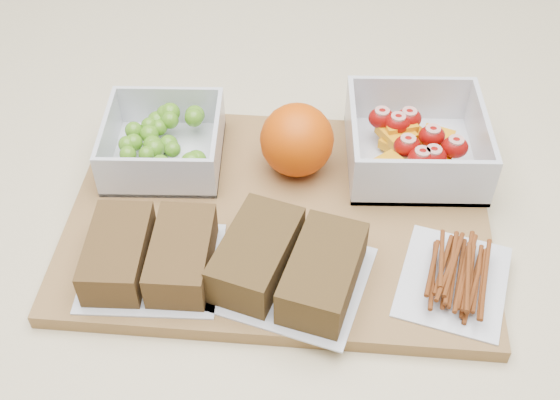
{
  "coord_description": "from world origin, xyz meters",
  "views": [
    {
      "loc": [
        0.02,
        -0.5,
        1.43
      ],
      "look_at": [
        0.01,
        -0.0,
        0.93
      ],
      "focal_mm": 45.0,
      "sensor_mm": 36.0,
      "label": 1
    }
  ],
  "objects_px": {
    "grape_container": "(164,142)",
    "sandwich_bag_left": "(150,255)",
    "pretzel_bag": "(455,273)",
    "sandwich_bag_center": "(289,264)",
    "fruit_container": "(415,144)",
    "orange": "(297,140)",
    "cutting_board": "(279,216)"
  },
  "relations": [
    {
      "from": "grape_container",
      "to": "sandwich_bag_left",
      "type": "xyz_separation_m",
      "value": [
        0.01,
        -0.15,
        -0.0
      ]
    },
    {
      "from": "pretzel_bag",
      "to": "sandwich_bag_left",
      "type": "bearing_deg",
      "value": 177.77
    },
    {
      "from": "sandwich_bag_left",
      "to": "sandwich_bag_center",
      "type": "distance_m",
      "value": 0.13
    },
    {
      "from": "grape_container",
      "to": "sandwich_bag_left",
      "type": "bearing_deg",
      "value": -87.21
    },
    {
      "from": "fruit_container",
      "to": "orange",
      "type": "bearing_deg",
      "value": -173.67
    },
    {
      "from": "grape_container",
      "to": "sandwich_bag_center",
      "type": "relative_size",
      "value": 0.72
    },
    {
      "from": "cutting_board",
      "to": "pretzel_bag",
      "type": "distance_m",
      "value": 0.19
    },
    {
      "from": "grape_container",
      "to": "sandwich_bag_center",
      "type": "bearing_deg",
      "value": -50.53
    },
    {
      "from": "orange",
      "to": "grape_container",
      "type": "bearing_deg",
      "value": 174.65
    },
    {
      "from": "cutting_board",
      "to": "grape_container",
      "type": "relative_size",
      "value": 3.45
    },
    {
      "from": "sandwich_bag_left",
      "to": "orange",
      "type": "bearing_deg",
      "value": 46.51
    },
    {
      "from": "grape_container",
      "to": "pretzel_bag",
      "type": "distance_m",
      "value": 0.33
    },
    {
      "from": "orange",
      "to": "pretzel_bag",
      "type": "height_order",
      "value": "orange"
    },
    {
      "from": "cutting_board",
      "to": "sandwich_bag_left",
      "type": "xyz_separation_m",
      "value": [
        -0.12,
        -0.08,
        0.03
      ]
    },
    {
      "from": "sandwich_bag_left",
      "to": "sandwich_bag_center",
      "type": "xyz_separation_m",
      "value": [
        0.13,
        -0.01,
        0.0
      ]
    },
    {
      "from": "cutting_board",
      "to": "pretzel_bag",
      "type": "bearing_deg",
      "value": -24.8
    },
    {
      "from": "sandwich_bag_left",
      "to": "fruit_container",
      "type": "bearing_deg",
      "value": 30.88
    },
    {
      "from": "fruit_container",
      "to": "pretzel_bag",
      "type": "bearing_deg",
      "value": -83.37
    },
    {
      "from": "grape_container",
      "to": "fruit_container",
      "type": "xyz_separation_m",
      "value": [
        0.27,
        0.0,
        0.0
      ]
    },
    {
      "from": "sandwich_bag_center",
      "to": "cutting_board",
      "type": "bearing_deg",
      "value": 97.11
    },
    {
      "from": "cutting_board",
      "to": "orange",
      "type": "xyz_separation_m",
      "value": [
        0.02,
        0.06,
        0.05
      ]
    },
    {
      "from": "fruit_container",
      "to": "sandwich_bag_center",
      "type": "relative_size",
      "value": 0.84
    },
    {
      "from": "orange",
      "to": "sandwich_bag_center",
      "type": "xyz_separation_m",
      "value": [
        -0.01,
        -0.15,
        -0.02
      ]
    },
    {
      "from": "grape_container",
      "to": "orange",
      "type": "distance_m",
      "value": 0.14
    },
    {
      "from": "sandwich_bag_left",
      "to": "pretzel_bag",
      "type": "height_order",
      "value": "sandwich_bag_left"
    },
    {
      "from": "fruit_container",
      "to": "sandwich_bag_left",
      "type": "distance_m",
      "value": 0.3
    },
    {
      "from": "sandwich_bag_center",
      "to": "sandwich_bag_left",
      "type": "bearing_deg",
      "value": 175.55
    },
    {
      "from": "cutting_board",
      "to": "pretzel_bag",
      "type": "height_order",
      "value": "pretzel_bag"
    },
    {
      "from": "pretzel_bag",
      "to": "grape_container",
      "type": "bearing_deg",
      "value": 149.99
    },
    {
      "from": "sandwich_bag_center",
      "to": "orange",
      "type": "bearing_deg",
      "value": 87.69
    },
    {
      "from": "orange",
      "to": "sandwich_bag_left",
      "type": "relative_size",
      "value": 0.6
    },
    {
      "from": "grape_container",
      "to": "fruit_container",
      "type": "distance_m",
      "value": 0.27
    }
  ]
}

